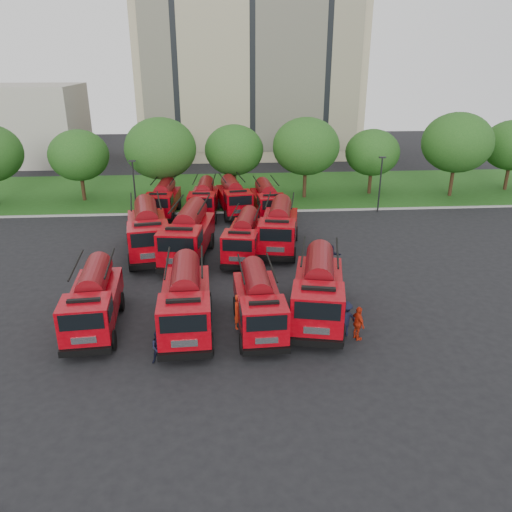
{
  "coord_description": "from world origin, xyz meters",
  "views": [
    {
      "loc": [
        -2.5,
        -26.27,
        13.36
      ],
      "look_at": [
        -0.38,
        2.54,
        1.8
      ],
      "focal_mm": 35.0,
      "sensor_mm": 36.0,
      "label": 1
    }
  ],
  "objects": [
    {
      "name": "fire_truck_11",
      "position": [
        1.64,
        16.37,
        1.51
      ],
      "size": [
        2.8,
        6.74,
        3.0
      ],
      "rotation": [
        0.0,
        0.0,
        0.07
      ],
      "color": "black",
      "rests_on": "ground"
    },
    {
      "name": "fire_truck_6",
      "position": [
        -0.9,
        6.95,
        1.51
      ],
      "size": [
        3.47,
        6.9,
        3.0
      ],
      "rotation": [
        0.0,
        0.0,
        -0.19
      ],
      "color": "black",
      "rests_on": "ground"
    },
    {
      "name": "firefighter_5",
      "position": [
        4.85,
        4.7,
        0.0
      ],
      "size": [
        1.57,
        0.91,
        1.59
      ],
      "primitive_type": "imported",
      "rotation": [
        0.0,
        0.0,
        2.95
      ],
      "color": "black",
      "rests_on": "ground"
    },
    {
      "name": "firefighter_2",
      "position": [
        4.24,
        -4.71,
        0.0
      ],
      "size": [
        0.88,
        1.19,
        1.82
      ],
      "primitive_type": "imported",
      "rotation": [
        0.0,
        0.0,
        1.86
      ],
      "color": "#B7250E",
      "rests_on": "ground"
    },
    {
      "name": "ground",
      "position": [
        0.0,
        0.0,
        0.0
      ],
      "size": [
        140.0,
        140.0,
        0.0
      ],
      "primitive_type": "plane",
      "color": "black",
      "rests_on": "ground"
    },
    {
      "name": "fire_truck_9",
      "position": [
        -3.95,
        17.27,
        1.53
      ],
      "size": [
        2.81,
        6.82,
        3.04
      ],
      "rotation": [
        0.0,
        0.0,
        -0.07
      ],
      "color": "black",
      "rests_on": "ground"
    },
    {
      "name": "fire_truck_0",
      "position": [
        -9.25,
        -2.45,
        1.57
      ],
      "size": [
        2.93,
        7.02,
        3.12
      ],
      "rotation": [
        0.0,
        0.0,
        0.08
      ],
      "color": "black",
      "rests_on": "ground"
    },
    {
      "name": "fire_truck_2",
      "position": [
        -0.66,
        -3.15,
        1.48
      ],
      "size": [
        2.59,
        6.57,
        2.95
      ],
      "rotation": [
        0.0,
        0.0,
        0.04
      ],
      "color": "black",
      "rests_on": "ground"
    },
    {
      "name": "firefighter_0",
      "position": [
        -1.69,
        -3.11,
        0.0
      ],
      "size": [
        0.86,
        0.85,
        1.91
      ],
      "primitive_type": "imported",
      "rotation": [
        0.0,
        0.0,
        0.74
      ],
      "color": "#B7250E",
      "rests_on": "ground"
    },
    {
      "name": "fire_truck_10",
      "position": [
        -1.29,
        17.75,
        1.53
      ],
      "size": [
        3.24,
        6.94,
        3.04
      ],
      "rotation": [
        0.0,
        0.0,
        0.15
      ],
      "color": "black",
      "rests_on": "ground"
    },
    {
      "name": "fire_truck_7",
      "position": [
        1.77,
        8.53,
        1.68
      ],
      "size": [
        3.8,
        7.66,
        3.34
      ],
      "rotation": [
        0.0,
        0.0,
        -0.18
      ],
      "color": "black",
      "rests_on": "ground"
    },
    {
      "name": "apartment_building",
      "position": [
        2.0,
        47.94,
        12.5
      ],
      "size": [
        30.0,
        14.18,
        25.0
      ],
      "color": "tan",
      "rests_on": "ground"
    },
    {
      "name": "lamp_post_0",
      "position": [
        -10.0,
        17.2,
        2.9
      ],
      "size": [
        0.6,
        0.25,
        5.11
      ],
      "color": "black",
      "rests_on": "ground"
    },
    {
      "name": "firefighter_4",
      "position": [
        -5.19,
        0.93,
        0.0
      ],
      "size": [
        0.98,
        1.07,
        1.83
      ],
      "primitive_type": "imported",
      "rotation": [
        0.0,
        0.0,
        2.14
      ],
      "color": "black",
      "rests_on": "ground"
    },
    {
      "name": "fire_truck_5",
      "position": [
        -4.84,
        6.97,
        1.8
      ],
      "size": [
        3.78,
        8.16,
        3.58
      ],
      "rotation": [
        0.0,
        0.0,
        -0.14
      ],
      "color": "black",
      "rests_on": "ground"
    },
    {
      "name": "fire_truck_4",
      "position": [
        -7.76,
        8.04,
        1.81
      ],
      "size": [
        3.94,
        8.22,
        3.59
      ],
      "rotation": [
        0.0,
        0.0,
        0.16
      ],
      "color": "black",
      "rests_on": "ground"
    },
    {
      "name": "fire_truck_1",
      "position": [
        -4.43,
        -2.97,
        1.65
      ],
      "size": [
        2.85,
        7.3,
        3.29
      ],
      "rotation": [
        0.0,
        0.0,
        0.03
      ],
      "color": "black",
      "rests_on": "ground"
    },
    {
      "name": "fire_truck_3",
      "position": [
        2.64,
        -2.32,
        1.71
      ],
      "size": [
        4.03,
        7.81,
        3.39
      ],
      "rotation": [
        0.0,
        0.0,
        -0.21
      ],
      "color": "black",
      "rests_on": "ground"
    },
    {
      "name": "fire_truck_8",
      "position": [
        -7.59,
        17.46,
        1.51
      ],
      "size": [
        2.8,
        6.75,
        3.0
      ],
      "rotation": [
        0.0,
        0.0,
        -0.07
      ],
      "color": "black",
      "rests_on": "ground"
    },
    {
      "name": "side_building",
      "position": [
        -30.0,
        44.0,
        5.0
      ],
      "size": [
        18.0,
        12.0,
        10.0
      ],
      "primitive_type": "cube",
      "color": "#A39D91",
      "rests_on": "ground"
    },
    {
      "name": "tree_6",
      "position": [
        21.0,
        22.0,
        5.49
      ],
      "size": [
        6.89,
        6.89,
        8.42
      ],
      "color": "#382314",
      "rests_on": "ground"
    },
    {
      "name": "tree_1",
      "position": [
        -16.0,
        23.0,
        4.55
      ],
      "size": [
        5.71,
        5.71,
        6.98
      ],
      "color": "#382314",
      "rests_on": "ground"
    },
    {
      "name": "tree_2",
      "position": [
        -8.0,
        21.5,
        5.35
      ],
      "size": [
        6.72,
        6.72,
        8.22
      ],
      "color": "#382314",
      "rests_on": "ground"
    },
    {
      "name": "tree_5",
      "position": [
        13.0,
        23.5,
        4.35
      ],
      "size": [
        5.46,
        5.46,
        6.68
      ],
      "color": "#382314",
      "rests_on": "ground"
    },
    {
      "name": "tree_3",
      "position": [
        -1.0,
        24.0,
        4.68
      ],
      "size": [
        5.88,
        5.88,
        7.19
      ],
      "color": "#382314",
      "rests_on": "ground"
    },
    {
      "name": "firefighter_3",
      "position": [
        3.67,
        -4.3,
        0.0
      ],
      "size": [
        1.38,
        0.94,
        1.94
      ],
      "primitive_type": "imported",
      "rotation": [
        0.0,
        0.0,
        3.39
      ],
      "color": "black",
      "rests_on": "ground"
    },
    {
      "name": "lamp_post_1",
      "position": [
        12.0,
        17.2,
        2.9
      ],
      "size": [
        0.6,
        0.25,
        5.11
      ],
      "color": "black",
      "rests_on": "ground"
    },
    {
      "name": "lawn",
      "position": [
        0.0,
        26.0,
        0.06
      ],
      "size": [
        70.0,
        16.0,
        0.12
      ],
      "primitive_type": "cube",
      "color": "#1C4312",
      "rests_on": "ground"
    },
    {
      "name": "firefighter_1",
      "position": [
        -5.53,
        -6.06,
        0.0
      ],
      "size": [
        0.86,
        0.58,
        1.63
      ],
      "primitive_type": "imported",
      "rotation": [
        0.0,
        0.0,
        0.2
      ],
      "color": "black",
      "rests_on": "ground"
    },
    {
      "name": "curb",
      "position": [
        0.0,
        17.9,
        0.07
      ],
      "size": [
        70.0,
        0.3,
        0.14
      ],
      "primitive_type": "cube",
      "color": "gray",
      "rests_on": "ground"
    },
    {
      "name": "tree_4",
      "position": [
        6.0,
        22.5,
        5.22
      ],
      "size": [
        6.55,
        6.55,
        8.01
      ],
      "color": "#382314",
      "rests_on": "ground"
    }
  ]
}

